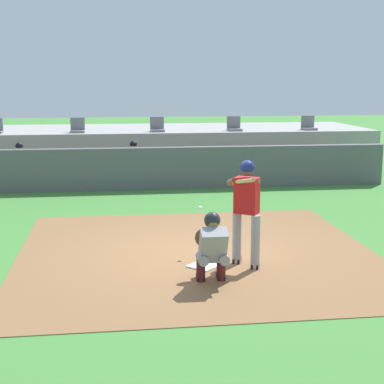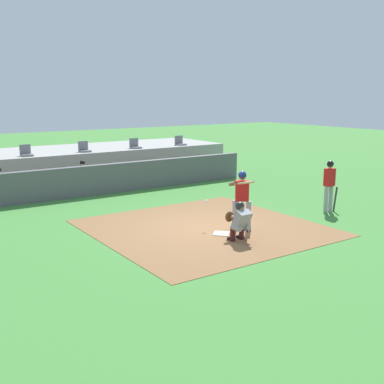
# 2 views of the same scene
# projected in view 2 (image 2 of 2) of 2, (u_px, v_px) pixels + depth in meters

# --- Properties ---
(ground_plane) EXTENTS (80.00, 80.00, 0.00)m
(ground_plane) POSITION_uv_depth(u_px,v_px,m) (205.00, 228.00, 14.53)
(ground_plane) COLOR #428438
(dirt_infield) EXTENTS (6.40, 6.40, 0.01)m
(dirt_infield) POSITION_uv_depth(u_px,v_px,m) (205.00, 228.00, 14.53)
(dirt_infield) COLOR olive
(dirt_infield) RESTS_ON ground
(home_plate) EXTENTS (0.62, 0.62, 0.02)m
(home_plate) POSITION_uv_depth(u_px,v_px,m) (221.00, 234.00, 13.88)
(home_plate) COLOR white
(home_plate) RESTS_ON dirt_infield
(batter_at_plate) EXTENTS (0.53, 0.91, 1.80)m
(batter_at_plate) POSITION_uv_depth(u_px,v_px,m) (242.00, 197.00, 14.02)
(batter_at_plate) COLOR #99999E
(batter_at_plate) RESTS_ON ground
(catcher_crouched) EXTENTS (0.48, 1.96, 1.13)m
(catcher_crouched) POSITION_uv_depth(u_px,v_px,m) (239.00, 220.00, 13.12)
(catcher_crouched) COLOR gray
(catcher_crouched) RESTS_ON ground
(on_deck_batter) EXTENTS (0.58, 0.23, 1.79)m
(on_deck_batter) POSITION_uv_depth(u_px,v_px,m) (329.00, 183.00, 16.30)
(on_deck_batter) COLOR #99999E
(on_deck_batter) RESTS_ON ground
(dugout_wall) EXTENTS (13.00, 0.30, 1.20)m
(dugout_wall) POSITION_uv_depth(u_px,v_px,m) (112.00, 178.00, 19.66)
(dugout_wall) COLOR #59595E
(dugout_wall) RESTS_ON ground
(dugout_bench) EXTENTS (11.80, 0.44, 0.45)m
(dugout_bench) POSITION_uv_depth(u_px,v_px,m) (102.00, 183.00, 20.54)
(dugout_bench) COLOR olive
(dugout_bench) RESTS_ON ground
(dugout_player_0) EXTENTS (0.49, 0.70, 1.30)m
(dugout_player_0) POSITION_uv_depth(u_px,v_px,m) (0.00, 184.00, 18.01)
(dugout_player_0) COLOR #939399
(dugout_player_0) RESTS_ON ground
(dugout_player_1) EXTENTS (0.49, 0.70, 1.30)m
(dugout_player_1) POSITION_uv_depth(u_px,v_px,m) (84.00, 175.00, 19.85)
(dugout_player_1) COLOR #939399
(dugout_player_1) RESTS_ON ground
(stands_platform) EXTENTS (15.00, 4.40, 1.40)m
(stands_platform) POSITION_uv_depth(u_px,v_px,m) (73.00, 163.00, 23.20)
(stands_platform) COLOR #9E9E99
(stands_platform) RESTS_ON ground
(stadium_seat_1) EXTENTS (0.46, 0.46, 0.48)m
(stadium_seat_1) POSITION_uv_depth(u_px,v_px,m) (26.00, 153.00, 20.36)
(stadium_seat_1) COLOR slate
(stadium_seat_1) RESTS_ON stands_platform
(stadium_seat_2) EXTENTS (0.46, 0.46, 0.48)m
(stadium_seat_2) POSITION_uv_depth(u_px,v_px,m) (84.00, 149.00, 21.80)
(stadium_seat_2) COLOR slate
(stadium_seat_2) RESTS_ON stands_platform
(stadium_seat_3) EXTENTS (0.46, 0.46, 0.48)m
(stadium_seat_3) POSITION_uv_depth(u_px,v_px,m) (135.00, 145.00, 23.24)
(stadium_seat_3) COLOR slate
(stadium_seat_3) RESTS_ON stands_platform
(stadium_seat_4) EXTENTS (0.46, 0.46, 0.48)m
(stadium_seat_4) POSITION_uv_depth(u_px,v_px,m) (180.00, 142.00, 24.68)
(stadium_seat_4) COLOR slate
(stadium_seat_4) RESTS_ON stands_platform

